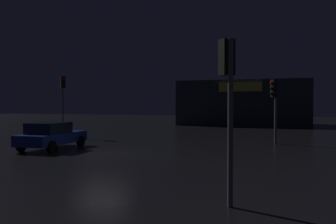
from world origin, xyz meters
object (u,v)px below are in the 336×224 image
traffic_signal_main (63,91)px  traffic_signal_opposite (274,99)px  store_building (246,103)px  traffic_signal_cross_left (228,84)px  car_near (51,135)px

traffic_signal_main → traffic_signal_opposite: 15.18m
store_building → traffic_signal_main: (-10.67, -21.06, 0.89)m
traffic_signal_main → traffic_signal_cross_left: bearing=-44.7°
traffic_signal_opposite → traffic_signal_cross_left: 14.66m
traffic_signal_main → traffic_signal_opposite: size_ratio=1.15×
traffic_signal_cross_left → car_near: size_ratio=0.88×
traffic_signal_main → traffic_signal_opposite: bearing=-0.4°
car_near → traffic_signal_cross_left: bearing=-36.2°
car_near → traffic_signal_opposite: bearing=30.6°
car_near → traffic_signal_main: bearing=120.5°
traffic_signal_opposite → car_near: (-11.19, -6.63, -2.00)m
traffic_signal_opposite → traffic_signal_cross_left: bearing=-90.9°
store_building → car_near: 28.65m
traffic_signal_cross_left → car_near: traffic_signal_cross_left is taller
store_building → car_near: store_building is taller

